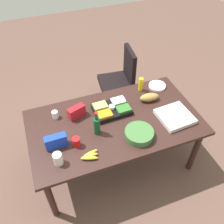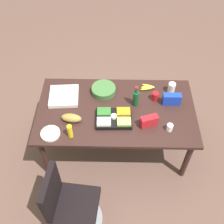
{
  "view_description": "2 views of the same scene",
  "coord_description": "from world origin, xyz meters",
  "px_view_note": "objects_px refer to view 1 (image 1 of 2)",
  "views": [
    {
      "loc": [
        -0.69,
        -1.76,
        2.8
      ],
      "look_at": [
        0.0,
        0.09,
        0.83
      ],
      "focal_mm": 39.33,
      "sensor_mm": 36.0,
      "label": 1
    },
    {
      "loc": [
        0.01,
        2.2,
        3.33
      ],
      "look_at": [
        0.05,
        0.08,
        0.81
      ],
      "focal_mm": 44.4,
      "sensor_mm": 36.0,
      "label": 2
    }
  ],
  "objects_px": {
    "pizza_box": "(175,116)",
    "chip_bag_red": "(76,112)",
    "bread_loaf": "(149,97)",
    "mayo_jar": "(58,159)",
    "paper_plate_stack": "(157,86)",
    "mustard_bottle": "(141,84)",
    "red_solo_cup": "(76,142)",
    "veggie_tray": "(112,109)",
    "salad_bowl": "(139,134)",
    "wine_bottle": "(97,125)",
    "paper_cup": "(55,115)",
    "conference_table": "(115,126)",
    "chip_bag_blue": "(56,141)",
    "banana_bunch": "(90,156)",
    "office_chair": "(119,85)"
  },
  "relations": [
    {
      "from": "mustard_bottle",
      "to": "banana_bunch",
      "type": "relative_size",
      "value": 0.93
    },
    {
      "from": "mustard_bottle",
      "to": "paper_cup",
      "type": "bearing_deg",
      "value": -174.48
    },
    {
      "from": "mayo_jar",
      "to": "office_chair",
      "type": "bearing_deg",
      "value": 49.65
    },
    {
      "from": "chip_bag_blue",
      "to": "bread_loaf",
      "type": "bearing_deg",
      "value": 14.02
    },
    {
      "from": "conference_table",
      "to": "paper_plate_stack",
      "type": "height_order",
      "value": "paper_plate_stack"
    },
    {
      "from": "wine_bottle",
      "to": "mustard_bottle",
      "type": "relative_size",
      "value": 1.65
    },
    {
      "from": "office_chair",
      "to": "chip_bag_red",
      "type": "xyz_separation_m",
      "value": [
        -0.86,
        -0.84,
        0.48
      ]
    },
    {
      "from": "veggie_tray",
      "to": "paper_cup",
      "type": "relative_size",
      "value": 4.76
    },
    {
      "from": "wine_bottle",
      "to": "paper_cup",
      "type": "bearing_deg",
      "value": 134.44
    },
    {
      "from": "veggie_tray",
      "to": "paper_plate_stack",
      "type": "bearing_deg",
      "value": 17.15
    },
    {
      "from": "paper_plate_stack",
      "to": "chip_bag_red",
      "type": "xyz_separation_m",
      "value": [
        -1.12,
        -0.16,
        0.06
      ]
    },
    {
      "from": "paper_cup",
      "to": "pizza_box",
      "type": "distance_m",
      "value": 1.36
    },
    {
      "from": "wine_bottle",
      "to": "office_chair",
      "type": "bearing_deg",
      "value": 58.27
    },
    {
      "from": "paper_cup",
      "to": "paper_plate_stack",
      "type": "relative_size",
      "value": 0.41
    },
    {
      "from": "red_solo_cup",
      "to": "mustard_bottle",
      "type": "bearing_deg",
      "value": 30.5
    },
    {
      "from": "wine_bottle",
      "to": "pizza_box",
      "type": "relative_size",
      "value": 0.84
    },
    {
      "from": "bread_loaf",
      "to": "mayo_jar",
      "type": "xyz_separation_m",
      "value": [
        -1.23,
        -0.51,
        0.02
      ]
    },
    {
      "from": "mayo_jar",
      "to": "chip_bag_red",
      "type": "xyz_separation_m",
      "value": [
        0.33,
        0.55,
        0.0
      ]
    },
    {
      "from": "paper_cup",
      "to": "mayo_jar",
      "type": "distance_m",
      "value": 0.63
    },
    {
      "from": "paper_plate_stack",
      "to": "wine_bottle",
      "type": "bearing_deg",
      "value": -154.1
    },
    {
      "from": "office_chair",
      "to": "chip_bag_red",
      "type": "relative_size",
      "value": 4.82
    },
    {
      "from": "conference_table",
      "to": "office_chair",
      "type": "distance_m",
      "value": 1.21
    },
    {
      "from": "salad_bowl",
      "to": "chip_bag_red",
      "type": "relative_size",
      "value": 1.54
    },
    {
      "from": "bread_loaf",
      "to": "mustard_bottle",
      "type": "xyz_separation_m",
      "value": [
        -0.02,
        0.22,
        0.04
      ]
    },
    {
      "from": "paper_plate_stack",
      "to": "chip_bag_blue",
      "type": "bearing_deg",
      "value": -160.52
    },
    {
      "from": "pizza_box",
      "to": "banana_bunch",
      "type": "distance_m",
      "value": 1.08
    },
    {
      "from": "conference_table",
      "to": "chip_bag_red",
      "type": "bearing_deg",
      "value": 149.07
    },
    {
      "from": "mayo_jar",
      "to": "conference_table",
      "type": "bearing_deg",
      "value": 24.84
    },
    {
      "from": "veggie_tray",
      "to": "salad_bowl",
      "type": "xyz_separation_m",
      "value": [
        0.14,
        -0.46,
        0.0
      ]
    },
    {
      "from": "banana_bunch",
      "to": "conference_table",
      "type": "bearing_deg",
      "value": 42.28
    },
    {
      "from": "wine_bottle",
      "to": "paper_cup",
      "type": "xyz_separation_m",
      "value": [
        -0.38,
        0.38,
        -0.07
      ]
    },
    {
      "from": "chip_bag_blue",
      "to": "wine_bottle",
      "type": "xyz_separation_m",
      "value": [
        0.44,
        0.03,
        0.04
      ]
    },
    {
      "from": "red_solo_cup",
      "to": "pizza_box",
      "type": "bearing_deg",
      "value": -0.42
    },
    {
      "from": "pizza_box",
      "to": "chip_bag_red",
      "type": "relative_size",
      "value": 1.8
    },
    {
      "from": "bread_loaf",
      "to": "banana_bunch",
      "type": "xyz_separation_m",
      "value": [
        -0.93,
        -0.55,
        -0.02
      ]
    },
    {
      "from": "wine_bottle",
      "to": "red_solo_cup",
      "type": "xyz_separation_m",
      "value": [
        -0.25,
        -0.09,
        -0.06
      ]
    },
    {
      "from": "paper_cup",
      "to": "red_solo_cup",
      "type": "xyz_separation_m",
      "value": [
        0.13,
        -0.48,
        0.01
      ]
    },
    {
      "from": "salad_bowl",
      "to": "red_solo_cup",
      "type": "bearing_deg",
      "value": 170.14
    },
    {
      "from": "bread_loaf",
      "to": "pizza_box",
      "type": "relative_size",
      "value": 0.67
    },
    {
      "from": "veggie_tray",
      "to": "mustard_bottle",
      "type": "distance_m",
      "value": 0.54
    },
    {
      "from": "mustard_bottle",
      "to": "chip_bag_red",
      "type": "height_order",
      "value": "mustard_bottle"
    },
    {
      "from": "banana_bunch",
      "to": "bread_loaf",
      "type": "bearing_deg",
      "value": 30.73
    },
    {
      "from": "office_chair",
      "to": "mayo_jar",
      "type": "height_order",
      "value": "office_chair"
    },
    {
      "from": "bread_loaf",
      "to": "mustard_bottle",
      "type": "height_order",
      "value": "mustard_bottle"
    },
    {
      "from": "conference_table",
      "to": "chip_bag_red",
      "type": "height_order",
      "value": "chip_bag_red"
    },
    {
      "from": "conference_table",
      "to": "paper_plate_stack",
      "type": "distance_m",
      "value": 0.84
    },
    {
      "from": "mustard_bottle",
      "to": "red_solo_cup",
      "type": "bearing_deg",
      "value": -149.5
    },
    {
      "from": "chip_bag_red",
      "to": "bread_loaf",
      "type": "bearing_deg",
      "value": -2.85
    },
    {
      "from": "mayo_jar",
      "to": "chip_bag_red",
      "type": "relative_size",
      "value": 0.67
    },
    {
      "from": "conference_table",
      "to": "chip_bag_blue",
      "type": "xyz_separation_m",
      "value": [
        -0.68,
        -0.12,
        0.15
      ]
    }
  ]
}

